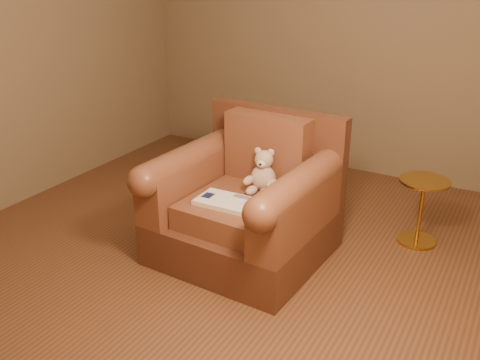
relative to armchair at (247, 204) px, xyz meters
The scene contains 6 objects.
floor 0.44m from the armchair, behind, with size 4.00×4.00×0.00m, color brown.
room 1.34m from the armchair, behind, with size 4.02×4.02×2.71m.
armchair is the anchor object (origin of this frame).
teddy_bear 0.24m from the armchair, 50.04° to the left, with size 0.23×0.26×0.32m.
guidebook 0.26m from the armchair, 96.82° to the right, with size 0.42×0.26×0.03m.
side_table 1.32m from the armchair, 35.58° to the left, with size 0.37×0.37×0.52m.
Camera 1 is at (1.87, -3.08, 2.04)m, focal length 40.00 mm.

